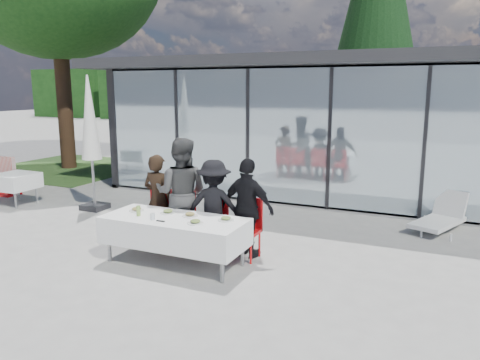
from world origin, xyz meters
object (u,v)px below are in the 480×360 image
(plate_d, at_px, (226,219))
(market_umbrella, at_px, (90,125))
(plate_extra, at_px, (195,222))
(spare_table_left, at_px, (16,181))
(diner_chair_c, at_px, (214,221))
(diner_a, at_px, (158,199))
(diner_b, at_px, (181,193))
(folded_eyeglasses, at_px, (160,221))
(lounger, at_px, (441,217))
(diner_chair_a, at_px, (158,214))
(diner_chair_b, at_px, (181,217))
(plate_c, at_px, (190,215))
(plate_b, at_px, (168,212))
(juice_bottle, at_px, (138,211))
(diner_c, at_px, (214,206))
(diner_chair_d, at_px, (247,225))
(dining_table, at_px, (174,231))
(diner_d, at_px, (248,208))
(plate_a, at_px, (137,210))

(plate_d, bearing_deg, market_umbrella, 155.66)
(plate_extra, distance_m, spare_table_left, 6.23)
(diner_chair_c, distance_m, market_umbrella, 4.24)
(diner_a, xyz_separation_m, diner_b, (0.48, 0.00, 0.16))
(folded_eyeglasses, relative_size, lounger, 0.10)
(diner_chair_a, height_order, folded_eyeglasses, diner_chair_a)
(lounger, bearing_deg, market_umbrella, -167.79)
(diner_chair_b, height_order, lounger, diner_chair_b)
(plate_c, relative_size, plate_extra, 1.00)
(diner_chair_c, height_order, plate_b, diner_chair_c)
(plate_d, xyz_separation_m, juice_bottle, (-1.37, -0.32, 0.05))
(folded_eyeglasses, bearing_deg, plate_d, 27.21)
(diner_a, bearing_deg, diner_c, -177.25)
(market_umbrella, bearing_deg, diner_chair_b, -23.58)
(diner_chair_d, relative_size, plate_extra, 4.01)
(dining_table, xyz_separation_m, diner_d, (0.91, 0.77, 0.28))
(plate_c, bearing_deg, lounger, 44.62)
(diner_c, bearing_deg, diner_chair_b, -13.63)
(diner_c, distance_m, folded_eyeglasses, 1.09)
(diner_c, height_order, plate_extra, diner_c)
(diner_chair_c, distance_m, lounger, 4.54)
(diner_chair_b, bearing_deg, juice_bottle, -105.31)
(plate_extra, bearing_deg, lounger, 49.35)
(spare_table_left, bearing_deg, diner_chair_d, -8.68)
(juice_bottle, height_order, lounger, juice_bottle)
(diner_b, height_order, diner_chair_d, diner_b)
(plate_a, xyz_separation_m, market_umbrella, (-2.71, 2.04, 1.13))
(diner_c, relative_size, plate_b, 6.44)
(plate_extra, bearing_deg, plate_a, 169.38)
(dining_table, height_order, plate_extra, plate_extra)
(folded_eyeglasses, bearing_deg, diner_a, 125.64)
(diner_b, height_order, plate_extra, diner_b)
(plate_c, bearing_deg, diner_chair_c, 79.29)
(dining_table, relative_size, juice_bottle, 14.17)
(plate_d, height_order, folded_eyeglasses, plate_d)
(dining_table, height_order, juice_bottle, juice_bottle)
(market_umbrella, bearing_deg, plate_b, -30.90)
(lounger, bearing_deg, plate_a, -141.44)
(diner_chair_a, bearing_deg, diner_chair_d, 0.00)
(dining_table, relative_size, plate_c, 9.29)
(plate_b, xyz_separation_m, juice_bottle, (-0.35, -0.31, 0.05))
(diner_chair_a, distance_m, spare_table_left, 4.76)
(plate_d, height_order, juice_bottle, juice_bottle)
(plate_c, bearing_deg, diner_a, 149.04)
(diner_b, height_order, lounger, diner_b)
(diner_chair_d, xyz_separation_m, spare_table_left, (-6.38, 0.97, 0.02))
(diner_chair_a, distance_m, diner_b, 0.63)
(dining_table, distance_m, diner_b, 0.93)
(plate_c, relative_size, lounger, 0.17)
(juice_bottle, relative_size, lounger, 0.11)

